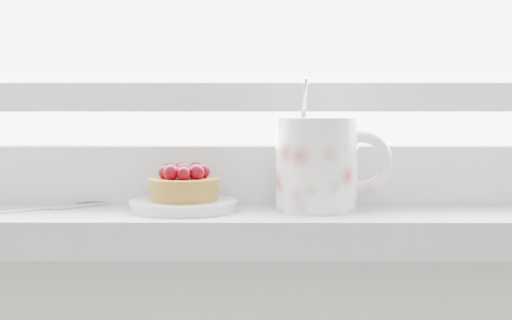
{
  "coord_description": "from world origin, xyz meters",
  "views": [
    {
      "loc": [
        0.05,
        1.08,
        1.05
      ],
      "look_at": [
        0.04,
        1.88,
        1.0
      ],
      "focal_mm": 50.0,
      "sensor_mm": 36.0,
      "label": 1
    }
  ],
  "objects_px": {
    "raspberry_tart": "(184,184)",
    "fork": "(12,210)",
    "saucer": "(184,205)",
    "floral_mug": "(320,162)"
  },
  "relations": [
    {
      "from": "fork",
      "to": "raspberry_tart",
      "type": "bearing_deg",
      "value": 3.86
    },
    {
      "from": "raspberry_tart",
      "to": "fork",
      "type": "height_order",
      "value": "raspberry_tart"
    },
    {
      "from": "floral_mug",
      "to": "fork",
      "type": "relative_size",
      "value": 0.8
    },
    {
      "from": "raspberry_tart",
      "to": "saucer",
      "type": "bearing_deg",
      "value": -76.65
    },
    {
      "from": "saucer",
      "to": "floral_mug",
      "type": "bearing_deg",
      "value": 2.66
    },
    {
      "from": "saucer",
      "to": "fork",
      "type": "relative_size",
      "value": 0.66
    },
    {
      "from": "saucer",
      "to": "floral_mug",
      "type": "relative_size",
      "value": 0.82
    },
    {
      "from": "saucer",
      "to": "fork",
      "type": "xyz_separation_m",
      "value": [
        -0.19,
        -0.01,
        -0.0
      ]
    },
    {
      "from": "saucer",
      "to": "raspberry_tart",
      "type": "relative_size",
      "value": 1.52
    },
    {
      "from": "saucer",
      "to": "raspberry_tart",
      "type": "distance_m",
      "value": 0.02
    }
  ]
}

